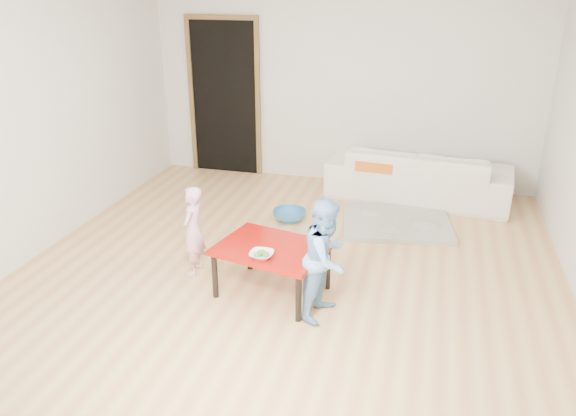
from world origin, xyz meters
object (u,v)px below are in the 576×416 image
at_px(sofa, 418,174).
at_px(bowl, 262,255).
at_px(child_pink, 193,231).
at_px(red_table, 272,270).
at_px(child_blue, 327,259).
at_px(basin, 290,215).

xyz_separation_m(sofa, bowl, (-1.12, -2.85, 0.15)).
bearing_deg(child_pink, bowl, 61.60).
bearing_deg(red_table, sofa, 67.31).
distance_m(child_pink, child_blue, 1.36).
height_order(child_pink, basin, child_pink).
xyz_separation_m(sofa, red_table, (-1.10, -2.63, -0.09)).
xyz_separation_m(bowl, child_blue, (0.53, 0.02, 0.03)).
bearing_deg(child_pink, child_blue, 72.30).
bearing_deg(child_blue, sofa, 2.77).
relative_size(sofa, basin, 5.79).
height_order(bowl, basin, bowl).
bearing_deg(child_pink, basin, 156.94).
relative_size(child_pink, basin, 2.24).
distance_m(bowl, child_pink, 0.87).
bearing_deg(basin, sofa, 38.04).
relative_size(child_blue, basin, 2.66).
bearing_deg(sofa, red_table, 73.18).
distance_m(bowl, child_blue, 0.53).
bearing_deg(sofa, bowl, 74.35).
relative_size(sofa, child_blue, 2.18).
height_order(sofa, child_blue, child_blue).
xyz_separation_m(red_table, basin, (-0.26, 1.57, -0.17)).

